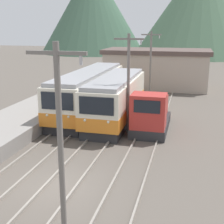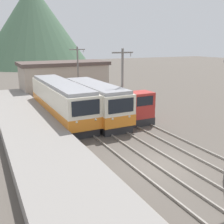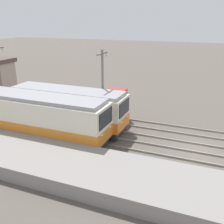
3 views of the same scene
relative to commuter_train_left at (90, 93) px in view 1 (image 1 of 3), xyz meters
The scene contains 12 objects.
ground_plane 13.23m from the commuter_train_left, 78.57° to the right, with size 200.00×200.00×0.00m, color #564F47.
track_left 12.96m from the commuter_train_left, 90.00° to the right, with size 1.54×60.00×0.14m.
track_center 13.26m from the commuter_train_left, 77.72° to the right, with size 1.54×60.00×0.14m.
track_right 14.20m from the commuter_train_left, 65.72° to the right, with size 1.54×60.00×0.14m.
commuter_train_left is the anchor object (origin of this frame).
commuter_train_center 3.39m from the commuter_train_left, 34.20° to the right, with size 2.84×10.59×3.55m.
shunting_locomotive 6.85m from the commuter_train_left, 31.94° to the right, with size 2.40×5.43×3.00m.
catenary_mast_near 16.75m from the commuter_train_left, 74.98° to the right, with size 2.00×0.20×6.82m.
catenary_mast_mid 6.62m from the commuter_train_left, 46.87° to the right, with size 2.00×0.20×6.82m.
catenary_mast_far 8.36m from the commuter_train_left, 57.88° to the left, with size 2.00×0.20×6.82m.
station_building 13.83m from the commuter_train_left, 72.03° to the left, with size 12.60×6.30×4.63m.
mountain_backdrop 62.68m from the commuter_train_left, 92.39° to the left, with size 61.19×34.12×24.60m.
Camera 1 is at (5.75, -12.19, 7.26)m, focal length 50.00 mm.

